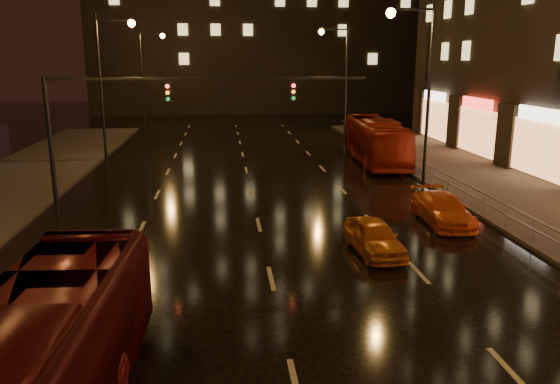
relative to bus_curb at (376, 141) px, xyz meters
name	(u,v)px	position (x,y,z in m)	size (l,w,h in m)	color
ground	(253,201)	(-9.00, -9.71, -1.52)	(140.00, 140.00, 0.00)	black
traffic_signal	(146,108)	(-14.06, -9.71, 3.22)	(15.31, 0.32, 6.20)	black
railing_right	(465,188)	(1.20, -11.71, -0.62)	(0.05, 56.00, 1.00)	#99999E
bus_curb	(376,141)	(0.00, 0.00, 0.00)	(2.55, 10.88, 3.03)	maroon
taxi_near	(374,237)	(-5.00, -17.71, -0.89)	(1.48, 3.69, 1.26)	orange
taxi_far	(443,209)	(-1.00, -14.34, -0.88)	(1.78, 4.39, 1.27)	orange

